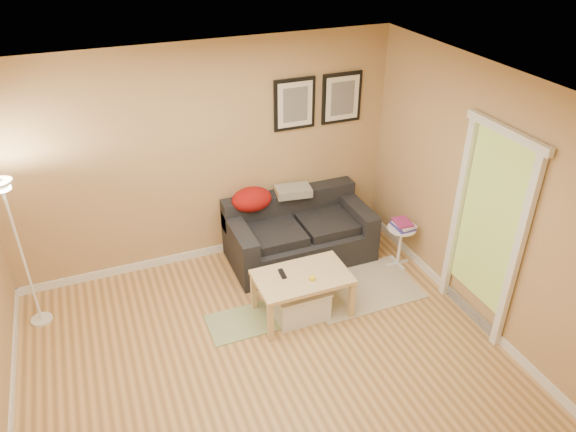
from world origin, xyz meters
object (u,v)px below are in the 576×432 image
object	(u,v)px
coffee_table	(302,294)
storage_bin	(300,302)
book_stack	(403,224)
side_table	(400,246)
floor_lamp	(23,259)
sofa	(300,231)

from	to	relation	value
coffee_table	storage_bin	world-z (taller)	coffee_table
storage_bin	book_stack	bearing A→B (deg)	16.31
coffee_table	side_table	distance (m)	1.48
side_table	floor_lamp	bearing A→B (deg)	172.80
storage_bin	side_table	size ratio (longest dim) A/B	1.10
sofa	floor_lamp	distance (m)	3.00
sofa	storage_bin	distance (m)	1.11
floor_lamp	sofa	bearing A→B (deg)	1.46
side_table	coffee_table	bearing A→B (deg)	-164.89
floor_lamp	coffee_table	bearing A→B (deg)	-18.99
storage_bin	floor_lamp	size ratio (longest dim) A/B	0.34
side_table	sofa	bearing A→B (deg)	150.81
floor_lamp	side_table	bearing A→B (deg)	-7.20
sofa	floor_lamp	world-z (taller)	floor_lamp
book_stack	coffee_table	bearing A→B (deg)	-169.50
side_table	floor_lamp	distance (m)	4.09
sofa	side_table	bearing A→B (deg)	-29.19
storage_bin	floor_lamp	bearing A→B (deg)	159.95
storage_bin	coffee_table	bearing A→B (deg)	45.02
coffee_table	side_table	bearing A→B (deg)	3.27
sofa	floor_lamp	xyz separation A→B (m)	(-2.98, -0.08, 0.41)
sofa	book_stack	world-z (taller)	sofa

